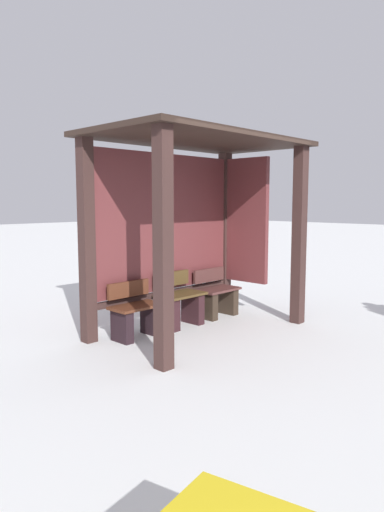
% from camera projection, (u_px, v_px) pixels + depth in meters
% --- Properties ---
extents(ground_plane, '(60.00, 60.00, 0.00)m').
position_uv_depth(ground_plane, '(201.00, 331.00, 6.21)').
color(ground_plane, white).
extents(bus_shelter, '(2.90, 1.68, 2.52)m').
position_uv_depth(bus_shelter, '(193.00, 203.00, 6.30)').
color(bus_shelter, '#392421').
rests_on(bus_shelter, ground).
extents(bench_left_inside, '(0.67, 0.37, 0.70)m').
position_uv_depth(bench_left_inside, '(136.00, 315.00, 5.89)').
color(bench_left_inside, '#532A1A').
rests_on(bench_left_inside, ground).
extents(bench_center_inside, '(0.67, 0.41, 0.74)m').
position_uv_depth(bench_center_inside, '(180.00, 305.00, 6.45)').
color(bench_center_inside, '#4B371C').
rests_on(bench_center_inside, ground).
extents(bench_right_inside, '(0.67, 0.39, 0.71)m').
position_uv_depth(bench_right_inside, '(217.00, 297.00, 7.00)').
color(bench_right_inside, '#4F2D2A').
rests_on(bench_right_inside, ground).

